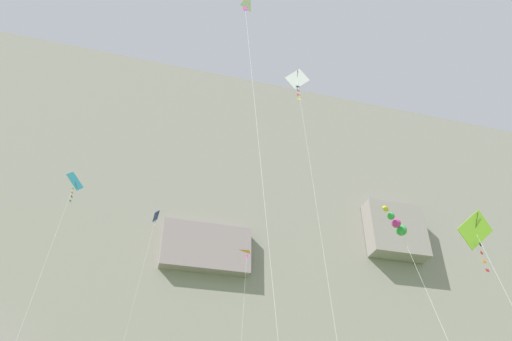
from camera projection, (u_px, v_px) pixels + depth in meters
cliff_face at (193, 272)px, 73.95m from camera, size 180.00×23.32×63.50m
kite_diamond_high_left at (477, 234)px, 28.21m from camera, size 2.52×4.45×16.88m
kite_windsock_far_left at (397, 225)px, 26.50m from camera, size 2.39×5.04×15.51m
kite_delta_low_left at (243, 27)px, 32.26m from camera, size 2.35×3.69×30.69m
kite_delta_far_right at (248, 268)px, 42.95m from camera, size 2.85×4.83×21.28m
kite_diamond_mid_right at (153, 230)px, 46.80m from camera, size 3.14×1.91×26.60m
kite_diamond_front_field at (71, 193)px, 35.57m from camera, size 1.96×4.45×23.19m
kite_diamond_mid_center at (298, 86)px, 40.56m from camera, size 2.28×6.08×33.19m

